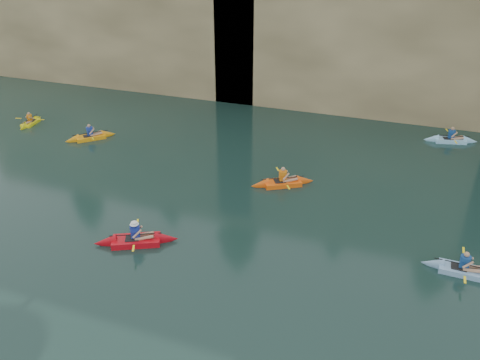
% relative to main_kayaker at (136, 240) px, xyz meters
% --- Properties ---
extents(ground, '(160.00, 160.00, 0.00)m').
position_rel_main_kayaker_xyz_m(ground, '(5.73, -2.93, -0.17)').
color(ground, black).
rests_on(ground, ground).
extents(cliff, '(70.00, 16.00, 12.00)m').
position_rel_main_kayaker_xyz_m(cliff, '(5.73, 27.07, 5.83)').
color(cliff, tan).
rests_on(cliff, ground).
extents(cliff_slab_west, '(26.00, 2.40, 10.56)m').
position_rel_main_kayaker_xyz_m(cliff_slab_west, '(-14.27, 19.67, 5.11)').
color(cliff_slab_west, tan).
rests_on(cliff_slab_west, ground).
extents(cliff_slab_center, '(24.00, 2.40, 11.40)m').
position_rel_main_kayaker_xyz_m(cliff_slab_center, '(7.73, 19.67, 5.53)').
color(cliff_slab_center, tan).
rests_on(cliff_slab_center, ground).
extents(sea_cave_west, '(4.50, 1.00, 4.00)m').
position_rel_main_kayaker_xyz_m(sea_cave_west, '(-12.27, 19.02, 1.83)').
color(sea_cave_west, black).
rests_on(sea_cave_west, ground).
extents(sea_cave_center, '(3.50, 1.00, 3.20)m').
position_rel_main_kayaker_xyz_m(sea_cave_center, '(1.73, 19.02, 1.43)').
color(sea_cave_center, black).
rests_on(sea_cave_center, ground).
extents(main_kayaker, '(3.42, 2.25, 1.28)m').
position_rel_main_kayaker_xyz_m(main_kayaker, '(0.00, 0.00, 0.00)').
color(main_kayaker, red).
rests_on(main_kayaker, ground).
extents(kayaker_orange, '(3.21, 2.35, 1.26)m').
position_rel_main_kayaker_xyz_m(kayaker_orange, '(4.26, 7.02, -0.02)').
color(kayaker_orange, '#FF5D10').
rests_on(kayaker_orange, ground).
extents(kayaker_ltblue_near, '(3.00, 2.33, 1.18)m').
position_rel_main_kayaker_xyz_m(kayaker_ltblue_near, '(12.51, 2.60, -0.02)').
color(kayaker_ltblue_near, '#7DA9D2').
rests_on(kayaker_ltblue_near, ground).
extents(kayaker_yellow, '(2.06, 2.62, 1.04)m').
position_rel_main_kayaker_xyz_m(kayaker_yellow, '(-14.07, 9.57, -0.04)').
color(kayaker_yellow, '#FFF315').
rests_on(kayaker_yellow, ground).
extents(kayaker_ltblue_mid, '(3.29, 2.36, 1.22)m').
position_rel_main_kayaker_xyz_m(kayaker_ltblue_mid, '(12.42, 16.07, -0.02)').
color(kayaker_ltblue_mid, '#94D5F8').
rests_on(kayaker_ltblue_mid, ground).
extents(kayaker_extra_west, '(2.68, 2.74, 1.22)m').
position_rel_main_kayaker_xyz_m(kayaker_extra_west, '(-8.65, 8.77, -0.02)').
color(kayaker_extra_west, '#FF9D10').
rests_on(kayaker_extra_west, ground).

